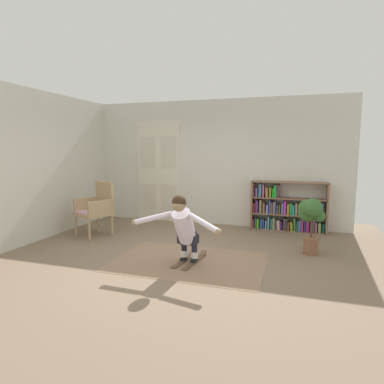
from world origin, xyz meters
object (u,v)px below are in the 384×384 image
object	(u,v)px
bookshelf	(285,210)
wicker_chair	(97,207)
potted_plant	(310,215)
person_skier	(184,225)
skis_pair	(190,260)

from	to	relation	value
bookshelf	wicker_chair	xyz separation A→B (m)	(-3.71, -1.54, 0.13)
potted_plant	person_skier	world-z (taller)	person_skier
potted_plant	bookshelf	bearing A→B (deg)	106.12
potted_plant	skis_pair	size ratio (longest dim) A/B	1.16
bookshelf	skis_pair	bearing A→B (deg)	-118.79
bookshelf	skis_pair	size ratio (longest dim) A/B	1.92
bookshelf	person_skier	world-z (taller)	person_skier
bookshelf	potted_plant	xyz separation A→B (m)	(0.44, -1.52, 0.21)
wicker_chair	person_skier	distance (m)	2.60
bookshelf	person_skier	bearing A→B (deg)	-117.20
wicker_chair	bookshelf	bearing A→B (deg)	22.49
skis_pair	wicker_chair	bearing A→B (deg)	157.57
person_skier	bookshelf	bearing A→B (deg)	62.80
wicker_chair	potted_plant	distance (m)	4.15
potted_plant	skis_pair	distance (m)	2.16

